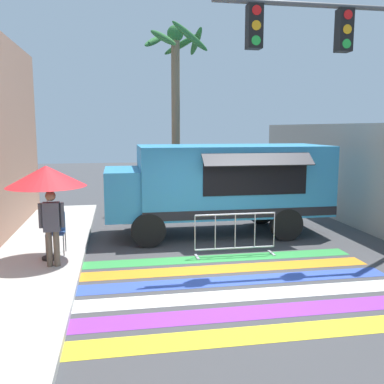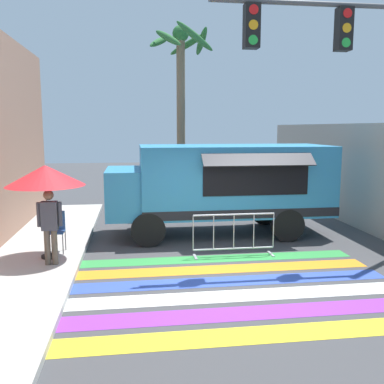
{
  "view_description": "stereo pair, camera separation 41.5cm",
  "coord_description": "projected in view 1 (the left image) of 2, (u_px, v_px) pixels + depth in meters",
  "views": [
    {
      "loc": [
        -2.38,
        -8.69,
        3.08
      ],
      "look_at": [
        -0.45,
        2.18,
        1.42
      ],
      "focal_mm": 40.0,
      "sensor_mm": 36.0,
      "label": 1
    },
    {
      "loc": [
        -1.97,
        -8.75,
        3.08
      ],
      "look_at": [
        -0.45,
        2.18,
        1.42
      ],
      "focal_mm": 40.0,
      "sensor_mm": 36.0,
      "label": 2
    }
  ],
  "objects": [
    {
      "name": "ground_plane",
      "position": [
        230.0,
        270.0,
        9.33
      ],
      "size": [
        60.0,
        60.0,
        0.0
      ],
      "primitive_type": "plane",
      "color": "#424244"
    },
    {
      "name": "concrete_wall_right",
      "position": [
        364.0,
        177.0,
        12.87
      ],
      "size": [
        0.2,
        16.0,
        3.22
      ],
      "color": "#A39E93",
      "rests_on": "ground_plane"
    },
    {
      "name": "crosswalk_painted",
      "position": [
        243.0,
        287.0,
        8.33
      ],
      "size": [
        6.4,
        4.36,
        0.01
      ],
      "color": "yellow",
      "rests_on": "ground_plane"
    },
    {
      "name": "food_truck",
      "position": [
        216.0,
        182.0,
        12.32
      ],
      "size": [
        6.31,
        2.78,
        2.59
      ],
      "color": "#338CBF",
      "rests_on": "ground_plane"
    },
    {
      "name": "traffic_signal_pole",
      "position": [
        345.0,
        67.0,
        9.48
      ],
      "size": [
        4.73,
        0.29,
        6.24
      ],
      "color": "#515456",
      "rests_on": "ground_plane"
    },
    {
      "name": "patio_umbrella",
      "position": [
        46.0,
        177.0,
        9.42
      ],
      "size": [
        1.75,
        1.75,
        2.13
      ],
      "color": "black",
      "rests_on": "sidewalk_left"
    },
    {
      "name": "folding_chair",
      "position": [
        56.0,
        229.0,
        10.11
      ],
      "size": [
        0.42,
        0.42,
        0.97
      ],
      "rotation": [
        0.0,
        0.0,
        0.19
      ],
      "color": "#4C4C51",
      "rests_on": "sidewalk_left"
    },
    {
      "name": "vendor_person",
      "position": [
        52.0,
        224.0,
        9.08
      ],
      "size": [
        0.53,
        0.22,
        1.64
      ],
      "rotation": [
        0.0,
        0.0,
        0.23
      ],
      "color": "brown",
      "rests_on": "sidewalk_left"
    },
    {
      "name": "barricade_front",
      "position": [
        235.0,
        235.0,
        10.33
      ],
      "size": [
        2.0,
        0.44,
        1.05
      ],
      "color": "#B7BABF",
      "rests_on": "ground_plane"
    },
    {
      "name": "palm_tree",
      "position": [
        176.0,
        81.0,
        15.72
      ],
      "size": [
        2.46,
        2.47,
        6.76
      ],
      "color": "#7A664C",
      "rests_on": "ground_plane"
    }
  ]
}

